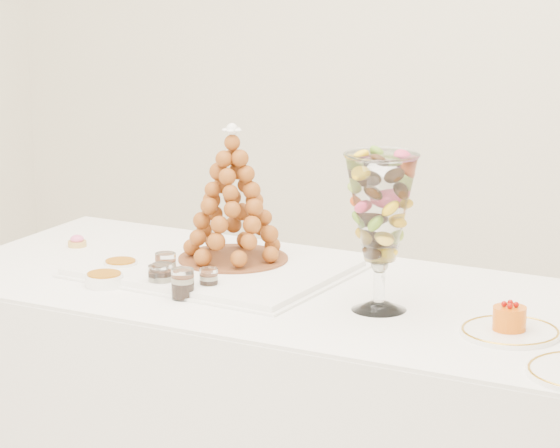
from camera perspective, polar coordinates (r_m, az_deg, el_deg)
The scene contains 14 objects.
buffet_table at distance 3.54m, azimuth 1.76°, elevation -9.18°, with size 2.11×0.88×0.80m.
lace_tray at distance 3.59m, azimuth -2.86°, elevation -1.92°, with size 0.67×0.50×0.02m, color white.
macaron_vase at distance 3.21m, azimuth 4.35°, elevation 0.61°, with size 0.18×0.18×0.39m.
cake_plate at distance 3.13m, azimuth 9.87°, elevation -4.61°, with size 0.23×0.23×0.01m, color white.
pink_tart at distance 3.90m, azimuth -8.72°, elevation -0.75°, with size 0.05×0.05×0.03m.
verrine_a at distance 3.51m, azimuth -4.94°, elevation -1.85°, with size 0.06×0.06×0.07m, color white.
verrine_b at distance 3.43m, azimuth -5.08°, elevation -2.27°, with size 0.05×0.05×0.07m, color white.
verrine_c at distance 3.40m, azimuth -3.09°, elevation -2.44°, with size 0.05×0.05×0.06m, color white.
verrine_d at distance 3.44m, azimuth -5.30°, elevation -2.30°, with size 0.05×0.05×0.06m, color white.
verrine_e at distance 3.35m, azimuth -4.21°, elevation -2.58°, with size 0.06×0.06×0.08m, color white.
ramekin_back at distance 3.62m, azimuth -6.87°, elevation -1.83°, with size 0.09×0.09×0.03m, color white.
ramekin_front at distance 3.49m, azimuth -7.57°, elevation -2.41°, with size 0.10×0.10×0.03m, color white.
croquembouche at distance 3.59m, azimuth -2.05°, elevation 1.29°, with size 0.31×0.31×0.38m.
mousse_cake at distance 3.12m, azimuth 9.85°, elevation -4.00°, with size 0.08×0.08×0.07m.
Camera 1 is at (1.55, -2.61, 1.77)m, focal length 85.00 mm.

